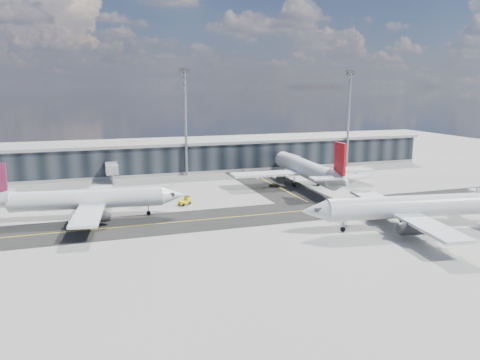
{
  "coord_description": "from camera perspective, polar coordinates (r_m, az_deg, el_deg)",
  "views": [
    {
      "loc": [
        -25.67,
        -76.63,
        23.88
      ],
      "look_at": [
        4.07,
        13.55,
        5.0
      ],
      "focal_mm": 35.0,
      "sensor_mm": 36.0,
      "label": 1
    }
  ],
  "objects": [
    {
      "name": "terminal_concourse",
      "position": [
        135.51,
        -7.12,
        2.76
      ],
      "size": [
        152.0,
        19.8,
        8.8
      ],
      "color": "black",
      "rests_on": "ground"
    },
    {
      "name": "airliner_near",
      "position": [
        85.29,
        20.06,
        -3.09
      ],
      "size": [
        38.5,
        32.94,
        11.41
      ],
      "rotation": [
        0.0,
        0.0,
        1.43
      ],
      "color": "silver",
      "rests_on": "ground"
    },
    {
      "name": "airliner_af",
      "position": [
        90.74,
        -18.41,
        -2.28
      ],
      "size": [
        36.45,
        31.17,
        10.79
      ],
      "rotation": [
        0.0,
        0.0,
        -1.7
      ],
      "color": "silver",
      "rests_on": "ground"
    },
    {
      "name": "floodlight_masts",
      "position": [
        127.52,
        -6.65,
        7.45
      ],
      "size": [
        102.5,
        0.7,
        28.9
      ],
      "color": "gray",
      "rests_on": "ground"
    },
    {
      "name": "airliner_redtail",
      "position": [
        115.25,
        8.07,
        1.3
      ],
      "size": [
        36.61,
        42.95,
        12.72
      ],
      "rotation": [
        0.0,
        0.0,
        -0.06
      ],
      "color": "silver",
      "rests_on": "ground"
    },
    {
      "name": "service_van",
      "position": [
        129.66,
        0.71,
        0.92
      ],
      "size": [
        3.5,
        5.12,
        1.3
      ],
      "primitive_type": "imported",
      "rotation": [
        0.0,
        0.0,
        0.31
      ],
      "color": "silver",
      "rests_on": "ground"
    },
    {
      "name": "baggage_tug",
      "position": [
        97.36,
        -6.67,
        -2.52
      ],
      "size": [
        2.93,
        2.44,
        1.67
      ],
      "rotation": [
        0.0,
        0.0,
        -1.03
      ],
      "color": "yellow",
      "rests_on": "ground"
    },
    {
      "name": "ground",
      "position": [
        84.27,
        0.26,
        -5.22
      ],
      "size": [
        300.0,
        300.0,
        0.0
      ],
      "primitive_type": "plane",
      "color": "gray",
      "rests_on": "ground"
    },
    {
      "name": "taxiway_lanes",
      "position": [
        95.28,
        0.44,
        -3.26
      ],
      "size": [
        180.0,
        63.0,
        0.03
      ],
      "color": "black",
      "rests_on": "ground"
    }
  ]
}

